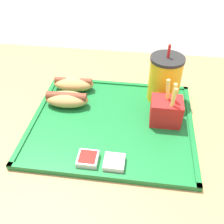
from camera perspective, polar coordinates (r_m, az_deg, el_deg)
dining_table at (r=0.95m, az=0.59°, el=-19.93°), size 1.34×0.86×0.72m
food_tray at (r=0.68m, az=-0.00°, el=-2.24°), size 0.41×0.35×0.01m
soda_cup at (r=0.73m, az=11.41°, el=7.14°), size 0.09×0.09×0.16m
hot_dog_far at (r=0.78m, az=-8.34°, el=6.20°), size 0.12×0.06×0.04m
hot_dog_near at (r=0.72m, az=-9.81°, el=2.86°), size 0.12×0.06×0.04m
fries_carton at (r=0.67m, az=11.72°, el=0.33°), size 0.08×0.06×0.12m
sauce_cup_mayo at (r=0.57m, az=0.48°, el=-10.91°), size 0.04×0.04×0.02m
sauce_cup_ketchup at (r=0.58m, az=-5.28°, el=-10.11°), size 0.04×0.04×0.02m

